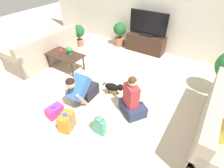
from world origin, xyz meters
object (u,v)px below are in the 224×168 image
(person_sitting, at_px, (132,101))
(mug, at_px, (61,51))
(person_kneeling, at_px, (82,89))
(potted_plant_back_left, at_px, (120,33))
(tabletop_plant, at_px, (69,50))
(gift_bag_a, at_px, (100,126))
(gift_box_b, at_px, (55,111))
(gift_box_a, at_px, (67,122))
(sofa_left, at_px, (44,51))
(coffee_table, at_px, (65,56))
(potted_plant_corner_left, at_px, (79,34))
(tv_console, at_px, (146,44))
(tv, at_px, (148,25))
(dog, at_px, (114,87))

(person_sitting, relative_size, mug, 7.56)
(person_kneeling, distance_m, mug, 1.65)
(potted_plant_back_left, distance_m, tabletop_plant, 2.13)
(person_sitting, bearing_deg, tabletop_plant, 19.45)
(person_sitting, relative_size, gift_bag_a, 2.45)
(gift_box_b, relative_size, gift_bag_a, 0.95)
(person_sitting, height_order, mug, person_sitting)
(person_kneeling, relative_size, gift_box_a, 2.02)
(sofa_left, bearing_deg, gift_box_b, 53.68)
(coffee_table, bearing_deg, gift_box_b, -52.75)
(potted_plant_corner_left, bearing_deg, person_kneeling, -47.45)
(tv_console, distance_m, gift_box_a, 3.76)
(sofa_left, relative_size, person_kneeling, 2.50)
(tv, relative_size, tabletop_plant, 5.44)
(tv_console, distance_m, gift_box_b, 3.68)
(potted_plant_corner_left, xyz_separation_m, gift_box_a, (2.26, -2.93, -0.26))
(potted_plant_back_left, height_order, dog, potted_plant_back_left)
(tv, xyz_separation_m, mug, (-1.56, -2.21, -0.38))
(mug, bearing_deg, tv, 54.85)
(tv, relative_size, gift_box_b, 3.44)
(person_kneeling, bearing_deg, gift_bag_a, -33.19)
(dog, bearing_deg, sofa_left, 73.87)
(coffee_table, distance_m, person_sitting, 2.41)
(tv_console, xyz_separation_m, tabletop_plant, (-1.28, -2.15, 0.31))
(sofa_left, height_order, potted_plant_back_left, sofa_left)
(sofa_left, bearing_deg, coffee_table, 89.51)
(sofa_left, distance_m, gift_bag_a, 3.25)
(tv_console, bearing_deg, potted_plant_back_left, -177.03)
(gift_box_b, bearing_deg, person_sitting, 35.75)
(potted_plant_corner_left, height_order, gift_box_a, potted_plant_corner_left)
(sofa_left, relative_size, potted_plant_back_left, 2.59)
(coffee_table, height_order, dog, coffee_table)
(tv, distance_m, gift_box_b, 3.75)
(person_kneeling, relative_size, person_sitting, 0.92)
(person_kneeling, relative_size, tabletop_plant, 3.72)
(sofa_left, height_order, gift_bag_a, sofa_left)
(person_kneeling, bearing_deg, tv_console, 85.27)
(person_sitting, xyz_separation_m, gift_box_a, (-0.82, -1.02, -0.14))
(tv_console, bearing_deg, coffee_table, -122.51)
(coffee_table, bearing_deg, dog, -7.56)
(gift_bag_a, distance_m, mug, 2.62)
(gift_box_a, distance_m, gift_bag_a, 0.63)
(coffee_table, xyz_separation_m, gift_box_b, (1.09, -1.43, -0.30))
(potted_plant_back_left, height_order, gift_box_b, potted_plant_back_left)
(sofa_left, relative_size, gift_box_b, 5.89)
(potted_plant_back_left, relative_size, mug, 6.67)
(potted_plant_corner_left, height_order, gift_box_b, potted_plant_corner_left)
(sofa_left, xyz_separation_m, mug, (0.73, 0.01, 0.19))
(sofa_left, bearing_deg, person_kneeling, 69.59)
(tv_console, distance_m, potted_plant_back_left, 0.98)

